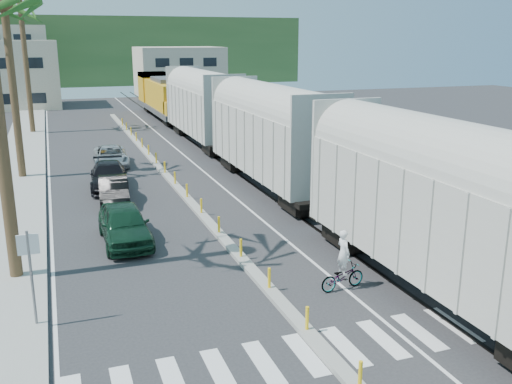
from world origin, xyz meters
The scene contains 15 objects.
ground centered at (0.00, 0.00, 0.00)m, with size 140.00×140.00×0.00m, color #28282B.
sidewalk centered at (-8.50, 25.00, 0.07)m, with size 3.00×90.00×0.15m, color gray.
rails centered at (5.00, 28.00, 0.03)m, with size 1.56×100.00×0.06m.
median centered at (0.00, 19.96, 0.09)m, with size 0.45×60.00×0.85m.
crosswalk centered at (0.00, -2.00, 0.01)m, with size 14.00×2.20×0.01m, color silver.
lane_markings centered at (-2.15, 25.00, 0.00)m, with size 9.42×90.00×0.01m.
freight_train centered at (5.00, 20.58, 2.91)m, with size 3.00×60.94×5.85m.
street_sign centered at (-7.30, 2.00, 1.97)m, with size 0.60×0.08×3.00m.
buildings centered at (-6.41, 71.66, 4.36)m, with size 38.00×27.00×10.00m.
hillside centered at (0.00, 100.00, 6.00)m, with size 80.00×20.00×12.00m, color #385628.
car_lead centered at (-3.91, 8.47, 0.80)m, with size 1.93×4.70×1.60m, color #10311F.
car_second centered at (-3.68, 14.68, 0.68)m, with size 1.71×4.20×1.35m, color black.
car_third centered at (-3.59, 17.80, 0.72)m, with size 2.45×5.12×1.44m, color black.
car_rear centered at (-2.86, 23.82, 0.66)m, with size 2.39×4.82×1.31m, color #B7BABD.
cyclist centered at (2.40, 1.37, 0.66)m, with size 1.09×1.87×2.10m.
Camera 1 is at (-6.37, -14.38, 8.21)m, focal length 40.00 mm.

